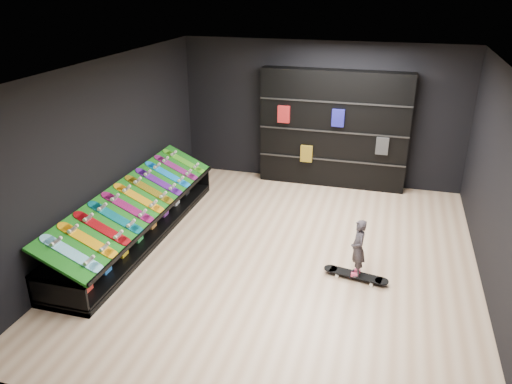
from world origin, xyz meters
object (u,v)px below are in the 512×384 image
(back_shelving, at_px, (333,129))
(floor_skateboard, at_px, (355,276))
(display_rack, at_px, (138,224))
(child, at_px, (357,259))

(back_shelving, bearing_deg, floor_skateboard, -76.43)
(back_shelving, bearing_deg, display_rack, -130.75)
(floor_skateboard, xyz_separation_m, child, (0.00, 0.00, 0.31))
(display_rack, relative_size, back_shelving, 1.47)
(display_rack, distance_m, floor_skateboard, 3.77)
(display_rack, height_order, back_shelving, back_shelving)
(floor_skateboard, relative_size, child, 1.84)
(back_shelving, relative_size, floor_skateboard, 3.13)
(display_rack, bearing_deg, child, -5.19)
(display_rack, height_order, floor_skateboard, display_rack)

